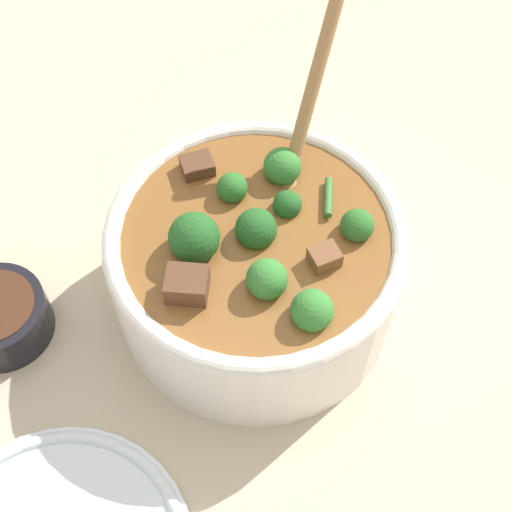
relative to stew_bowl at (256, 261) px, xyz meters
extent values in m
plane|color=#C6B293|center=(0.00, 0.00, -0.06)|extent=(4.00, 4.00, 0.00)
cylinder|color=white|center=(0.00, 0.00, -0.01)|extent=(0.26, 0.26, 0.10)
torus|color=white|center=(0.00, 0.00, 0.04)|extent=(0.26, 0.26, 0.02)
cylinder|color=brown|center=(0.00, 0.00, 0.01)|extent=(0.23, 0.23, 0.07)
sphere|color=#235B23|center=(0.03, 0.04, 0.05)|extent=(0.04, 0.04, 0.04)
cylinder|color=#6B9956|center=(0.03, 0.04, 0.02)|extent=(0.01, 0.01, 0.02)
sphere|color=#2D6B28|center=(0.04, -0.02, 0.05)|extent=(0.03, 0.03, 0.03)
cylinder|color=#6B9956|center=(0.04, -0.02, 0.03)|extent=(0.01, 0.01, 0.01)
sphere|color=#235B23|center=(0.00, 0.00, 0.05)|extent=(0.03, 0.03, 0.03)
cylinder|color=#6B9956|center=(0.00, 0.00, 0.02)|extent=(0.01, 0.01, 0.02)
sphere|color=#387F33|center=(-0.04, 0.03, 0.05)|extent=(0.03, 0.03, 0.03)
cylinder|color=#6B9956|center=(-0.04, 0.03, 0.03)|extent=(0.01, 0.01, 0.01)
sphere|color=#235B23|center=(0.00, -0.04, 0.05)|extent=(0.02, 0.02, 0.02)
cylinder|color=#6B9956|center=(0.00, -0.04, 0.03)|extent=(0.01, 0.01, 0.01)
sphere|color=#387F33|center=(-0.08, 0.03, 0.05)|extent=(0.03, 0.03, 0.03)
cylinder|color=#6B9956|center=(-0.08, 0.03, 0.02)|extent=(0.01, 0.01, 0.02)
sphere|color=#2D6B28|center=(-0.06, -0.06, 0.05)|extent=(0.03, 0.03, 0.03)
cylinder|color=#6B9956|center=(-0.06, -0.06, 0.03)|extent=(0.01, 0.01, 0.01)
sphere|color=#387F33|center=(0.03, -0.06, 0.05)|extent=(0.03, 0.03, 0.03)
cylinder|color=#6B9956|center=(0.03, -0.06, 0.03)|extent=(0.01, 0.01, 0.01)
cube|color=brown|center=(0.00, 0.08, 0.05)|extent=(0.04, 0.04, 0.02)
cube|color=brown|center=(-0.06, -0.02, 0.05)|extent=(0.03, 0.03, 0.02)
cube|color=brown|center=(0.08, -0.01, 0.04)|extent=(0.03, 0.03, 0.02)
cylinder|color=#3D7533|center=(-0.02, -0.07, 0.04)|extent=(0.03, 0.03, 0.01)
ellipsoid|color=#A87A47|center=(0.02, -0.06, 0.04)|extent=(0.04, 0.03, 0.01)
cylinder|color=#A87A47|center=(0.04, -0.12, 0.12)|extent=(0.05, 0.12, 0.18)
camera|label=1|loc=(-0.24, 0.24, 0.52)|focal=50.00mm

